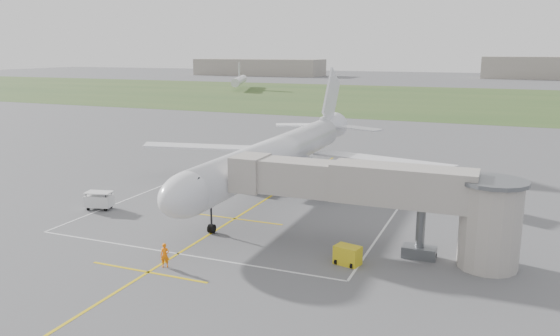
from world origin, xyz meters
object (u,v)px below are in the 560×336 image
at_px(airliner, 277,155).
at_px(jet_bridge, 392,196).
at_px(ramp_worker_wing, 213,174).
at_px(gpu_unit, 348,255).
at_px(ramp_worker_nose, 165,255).
at_px(baggage_cart, 99,200).

height_order(airliner, jet_bridge, airliner).
distance_m(airliner, ramp_worker_wing, 10.41).
relative_size(gpu_unit, ramp_worker_nose, 1.16).
xyz_separation_m(airliner, ramp_worker_nose, (0.61, -23.44, -3.46)).
distance_m(baggage_cart, ramp_worker_nose, 18.11).
height_order(gpu_unit, ramp_worker_nose, ramp_worker_nose).
bearing_deg(airliner, baggage_cart, -137.42).
xyz_separation_m(gpu_unit, ramp_worker_nose, (-12.54, -5.75, 0.22)).
xyz_separation_m(gpu_unit, baggage_cart, (-27.42, 4.57, 0.22)).
relative_size(gpu_unit, ramp_worker_wing, 1.25).
bearing_deg(ramp_worker_nose, baggage_cart, 122.76).
relative_size(ramp_worker_nose, ramp_worker_wing, 1.08).
bearing_deg(ramp_worker_nose, airliner, 68.98).
height_order(jet_bridge, gpu_unit, jet_bridge).
xyz_separation_m(ramp_worker_nose, ramp_worker_wing, (-10.14, 25.66, -0.07)).
bearing_deg(ramp_worker_wing, ramp_worker_nose, 172.48).
distance_m(gpu_unit, ramp_worker_wing, 30.18).
xyz_separation_m(airliner, baggage_cart, (-14.27, -13.12, -3.46)).
relative_size(airliner, jet_bridge, 2.00).
xyz_separation_m(jet_bridge, ramp_worker_nose, (-15.12, -9.18, -3.82)).
distance_m(airliner, jet_bridge, 21.22).
distance_m(airliner, gpu_unit, 22.34).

